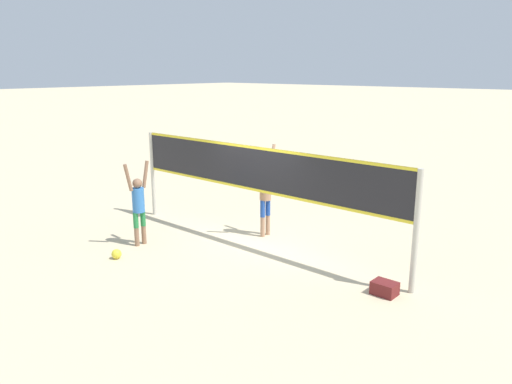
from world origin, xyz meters
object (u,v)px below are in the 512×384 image
Objects in this scene: player_blocker at (265,189)px; volleyball at (117,254)px; player_spiker at (138,202)px; gear_bag at (385,288)px; volleyball_net at (256,176)px.

player_blocker is 10.47× the size of volleyball.
player_spiker is 5.81m from gear_bag.
gear_bag is (5.22, 2.25, 0.02)m from volleyball.
player_blocker reaches higher than gear_bag.
volleyball_net reaches higher than volleyball.
player_spiker is at bearing -35.83° from player_blocker.
player_blocker is at bearing -35.83° from player_spiker.
volleyball_net is at bearing 23.24° from player_blocker.
gear_bag is (3.52, -0.42, -1.53)m from volleyball_net.
player_blocker reaches higher than volleyball.
player_blocker is (-0.29, 0.67, -0.46)m from volleyball_net.
gear_bag is at bearing -6.76° from volleyball_net.
volleyball is 0.49× the size of gear_bag.
volleyball_net is at bearing 57.45° from volleyball.
gear_bag is at bearing -76.26° from player_spiker.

